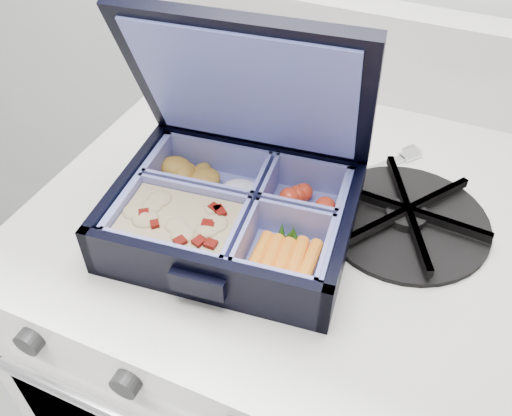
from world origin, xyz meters
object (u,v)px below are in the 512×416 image
at_px(stove, 283,370).
at_px(bento_box, 233,214).
at_px(burner_grate, 407,214).
at_px(fork, 362,173).

bearing_deg(stove, bento_box, -109.74).
xyz_separation_m(bento_box, burner_grate, (0.17, 0.09, -0.02)).
relative_size(stove, bento_box, 3.35).
distance_m(burner_grate, fork, 0.09).
relative_size(bento_box, burner_grate, 1.34).
height_order(bento_box, fork, bento_box).
bearing_deg(fork, bento_box, -86.17).
bearing_deg(stove, burner_grate, -1.66).
relative_size(stove, burner_grate, 4.48).
xyz_separation_m(stove, bento_box, (-0.03, -0.10, 0.45)).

